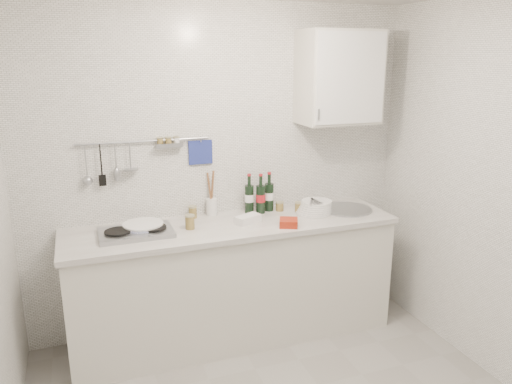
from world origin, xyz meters
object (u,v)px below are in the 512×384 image
Objects in this scene: plate_stack_hob at (142,227)px; plate_stack_sink at (315,207)px; wall_cabinet at (339,77)px; utensil_crock at (212,204)px; wine_bottles at (260,193)px.

plate_stack_sink is (1.33, -0.04, 0.02)m from plate_stack_hob.
plate_stack_sink is at bearing -156.24° from wall_cabinet.
utensil_crock reaches higher than plate_stack_sink.
wall_cabinet is 1.01m from plate_stack_sink.
plate_stack_hob is at bearing -172.20° from wine_bottles.
utensil_crock is at bearing 18.68° from plate_stack_hob.
wall_cabinet reaches higher than wine_bottles.
plate_stack_sink is 0.81m from utensil_crock.
plate_stack_hob is (-1.55, -0.06, -1.00)m from wall_cabinet.
utensil_crock is at bearing 170.72° from wine_bottles.
plate_stack_hob is 1.07× the size of plate_stack_sink.
wine_bottles is at bearing 173.57° from wall_cabinet.
plate_stack_hob is 1.33m from plate_stack_sink.
wine_bottles reaches higher than plate_stack_sink.
wall_cabinet is 1.98× the size of utensil_crock.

